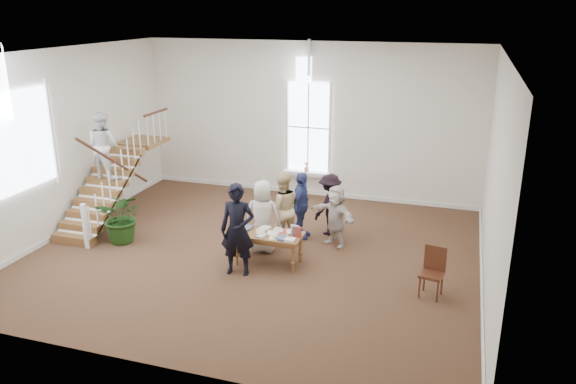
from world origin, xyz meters
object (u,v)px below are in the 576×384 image
(woman_cluster_b, at_px, (330,204))
(side_chair, at_px, (433,269))
(elderly_woman, at_px, (263,216))
(police_officer, at_px, (237,230))
(woman_cluster_c, at_px, (335,216))
(library_table, at_px, (269,237))
(person_yellow, at_px, (282,209))
(floor_plant, at_px, (123,217))
(woman_cluster_a, at_px, (301,205))

(woman_cluster_b, bearing_deg, side_chair, 71.79)
(elderly_woman, bearing_deg, police_officer, 78.03)
(woman_cluster_c, bearing_deg, library_table, -96.68)
(woman_cluster_b, xyz_separation_m, side_chair, (2.67, -2.44, -0.21))
(elderly_woman, height_order, person_yellow, person_yellow)
(person_yellow, distance_m, woman_cluster_b, 1.34)
(police_officer, distance_m, person_yellow, 1.80)
(floor_plant, distance_m, side_chair, 7.28)
(woman_cluster_c, bearing_deg, elderly_woman, -119.21)
(library_table, distance_m, elderly_woman, 0.74)
(woman_cluster_a, distance_m, floor_plant, 4.29)
(library_table, relative_size, woman_cluster_c, 1.02)
(elderly_woman, bearing_deg, woman_cluster_a, -128.66)
(police_officer, height_order, elderly_woman, police_officer)
(floor_plant, bearing_deg, police_officer, -12.45)
(person_yellow, height_order, woman_cluster_c, person_yellow)
(police_officer, relative_size, side_chair, 1.98)
(police_officer, xyz_separation_m, person_yellow, (0.40, 1.75, -0.10))
(library_table, distance_m, woman_cluster_c, 1.83)
(woman_cluster_b, distance_m, side_chair, 3.62)
(police_officer, distance_m, floor_plant, 3.37)
(police_officer, xyz_separation_m, floor_plant, (-3.27, 0.72, -0.36))
(woman_cluster_a, distance_m, woman_cluster_b, 0.75)
(library_table, relative_size, woman_cluster_b, 0.97)
(library_table, height_order, woman_cluster_a, woman_cluster_a)
(person_yellow, height_order, woman_cluster_b, person_yellow)
(woman_cluster_b, distance_m, woman_cluster_c, 0.72)
(elderly_woman, bearing_deg, side_chair, 158.65)
(woman_cluster_c, xyz_separation_m, side_chair, (2.37, -1.79, -0.18))
(police_officer, xyz_separation_m, woman_cluster_c, (1.62, 2.07, -0.25))
(woman_cluster_b, xyz_separation_m, floor_plant, (-4.59, -2.00, -0.14))
(library_table, bearing_deg, person_yellow, 93.60)
(woman_cluster_a, bearing_deg, woman_cluster_b, -52.08)
(police_officer, bearing_deg, elderly_woman, 77.07)
(woman_cluster_a, xyz_separation_m, woman_cluster_b, (0.60, 0.45, -0.06))
(library_table, height_order, person_yellow, person_yellow)
(library_table, bearing_deg, side_chair, -5.70)
(police_officer, bearing_deg, woman_cluster_c, 43.60)
(library_table, distance_m, side_chair, 3.54)
(elderly_woman, relative_size, woman_cluster_c, 1.15)
(person_yellow, distance_m, woman_cluster_c, 1.27)
(police_officer, distance_m, woman_cluster_a, 2.39)
(elderly_woman, relative_size, woman_cluster_b, 1.10)
(floor_plant, bearing_deg, person_yellow, 15.63)
(library_table, distance_m, police_officer, 0.88)
(woman_cluster_a, height_order, woman_cluster_b, woman_cluster_a)
(woman_cluster_a, height_order, woman_cluster_c, woman_cluster_a)
(elderly_woman, xyz_separation_m, woman_cluster_c, (1.52, 0.82, -0.11))
(library_table, xyz_separation_m, person_yellow, (-0.06, 1.10, 0.27))
(elderly_woman, xyz_separation_m, woman_cluster_b, (1.22, 1.47, -0.07))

